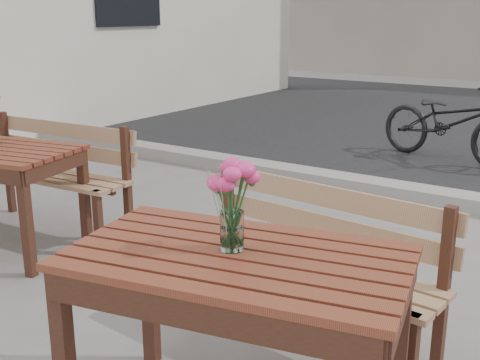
# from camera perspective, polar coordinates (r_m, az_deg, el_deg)

# --- Properties ---
(main_table) EXTENTS (1.26, 0.88, 0.71)m
(main_table) POSITION_cam_1_polar(r_m,az_deg,el_deg) (2.09, -0.26, -9.92)
(main_table) COLOR maroon
(main_table) RESTS_ON ground
(main_bench) EXTENTS (1.28, 0.49, 0.78)m
(main_bench) POSITION_cam_1_polar(r_m,az_deg,el_deg) (2.76, 7.15, -6.21)
(main_bench) COLOR #A27253
(main_bench) RESTS_ON ground
(main_vase) EXTENTS (0.18, 0.18, 0.32)m
(main_vase) POSITION_cam_1_polar(r_m,az_deg,el_deg) (2.01, -0.79, -1.25)
(main_vase) COLOR white
(main_vase) RESTS_ON main_table
(second_bench) EXTENTS (1.30, 0.46, 0.80)m
(second_bench) POSITION_cam_1_polar(r_m,az_deg,el_deg) (4.39, -17.13, 1.64)
(second_bench) COLOR #A27253
(second_bench) RESTS_ON ground
(bicycle) EXTENTS (1.65, 0.97, 0.82)m
(bicycle) POSITION_cam_1_polar(r_m,az_deg,el_deg) (6.52, 19.32, 5.24)
(bicycle) COLOR black
(bicycle) RESTS_ON ground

